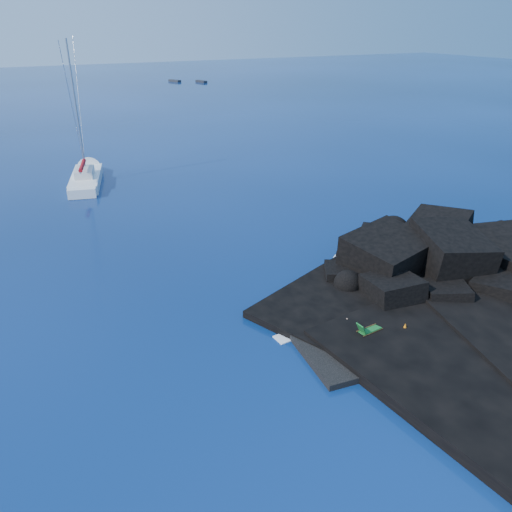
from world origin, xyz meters
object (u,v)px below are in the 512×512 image
Objects in this scene: sunbather at (339,322)px; distant_boat_a at (175,82)px; deck_chair at (370,327)px; marker_cone at (405,328)px; distant_boat_b at (201,82)px; sailboat at (87,183)px.

distant_boat_a is (31.79, 124.27, -0.53)m from sunbather.
marker_cone is (1.92, -0.63, -0.24)m from deck_chair.
distant_boat_b is at bearing -60.75° from distant_boat_a.
distant_boat_b is (35.15, 121.57, -0.62)m from marker_cone.
distant_boat_b is (6.16, -4.91, 0.00)m from distant_boat_a.
marker_cone is 126.55m from distant_boat_b.
sailboat is at bearing -133.10° from distant_boat_b.
sailboat is 27.22× the size of marker_cone.
sailboat is 3.61× the size of distant_boat_b.
sunbather is 3.57m from marker_cone.
sailboat is at bearing 97.89° from deck_chair.
marker_cone is at bearing -120.70° from distant_boat_b.
distant_boat_b is (37.07, 120.94, -0.86)m from deck_chair.
distant_boat_b is at bearing 79.06° from sunbather.
distant_boat_a is at bearing 80.34° from sailboat.
deck_chair is 1.84m from sunbather.
sunbather reaches higher than distant_boat_a.
marker_cone is at bearing -31.61° from sunbather.
sailboat reaches higher than distant_boat_b.
sunbather is at bearing -122.21° from distant_boat_b.
deck_chair is at bearing -54.16° from sunbather.
distant_boat_b is (37.95, 119.36, -0.53)m from sunbather.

